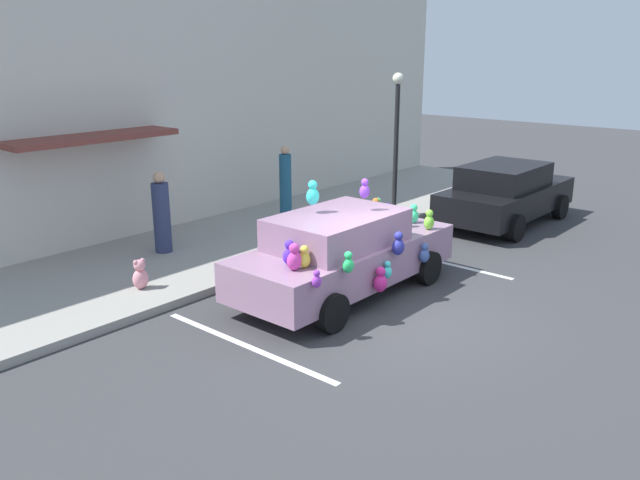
% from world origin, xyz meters
% --- Properties ---
extents(ground_plane, '(60.00, 60.00, 0.00)m').
position_xyz_m(ground_plane, '(0.00, 0.00, 0.00)').
color(ground_plane, '#38383A').
extents(sidewalk, '(24.00, 4.00, 0.15)m').
position_xyz_m(sidewalk, '(0.00, 5.00, 0.07)').
color(sidewalk, gray).
rests_on(sidewalk, ground).
extents(storefront_building, '(24.00, 1.25, 6.40)m').
position_xyz_m(storefront_building, '(-0.01, 7.14, 3.19)').
color(storefront_building, beige).
rests_on(storefront_building, ground).
extents(parking_stripe_front, '(0.12, 3.60, 0.01)m').
position_xyz_m(parking_stripe_front, '(3.02, 1.00, 0.00)').
color(parking_stripe_front, silver).
rests_on(parking_stripe_front, ground).
extents(parking_stripe_rear, '(0.12, 3.60, 0.01)m').
position_xyz_m(parking_stripe_rear, '(-2.36, 1.00, 0.00)').
color(parking_stripe_rear, silver).
rests_on(parking_stripe_rear, ground).
extents(plush_covered_car, '(4.60, 2.08, 2.12)m').
position_xyz_m(plush_covered_car, '(0.26, 1.22, 0.80)').
color(plush_covered_car, gray).
rests_on(plush_covered_car, ground).
extents(parked_sedan_behind, '(4.40, 2.03, 1.54)m').
position_xyz_m(parked_sedan_behind, '(6.79, 1.20, 0.79)').
color(parked_sedan_behind, black).
rests_on(parked_sedan_behind, ground).
extents(teddy_bear_on_sidewalk, '(0.29, 0.24, 0.56)m').
position_xyz_m(teddy_bear_on_sidewalk, '(-2.20, 3.91, 0.41)').
color(teddy_bear_on_sidewalk, pink).
rests_on(teddy_bear_on_sidewalk, sidewalk).
extents(street_lamp_post, '(0.28, 0.28, 3.59)m').
position_xyz_m(street_lamp_post, '(5.20, 3.50, 2.37)').
color(street_lamp_post, black).
rests_on(street_lamp_post, sidewalk).
extents(pedestrian_near_shopfront, '(0.36, 0.36, 1.73)m').
position_xyz_m(pedestrian_near_shopfront, '(-0.59, 5.43, 0.95)').
color(pedestrian_near_shopfront, navy).
rests_on(pedestrian_near_shopfront, sidewalk).
extents(pedestrian_walking_past, '(0.30, 0.30, 1.86)m').
position_xyz_m(pedestrian_walking_past, '(3.07, 5.34, 1.03)').
color(pedestrian_walking_past, navy).
rests_on(pedestrian_walking_past, sidewalk).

